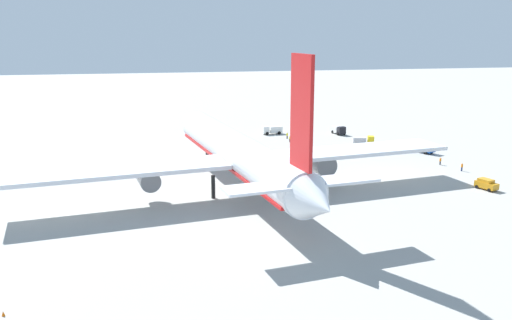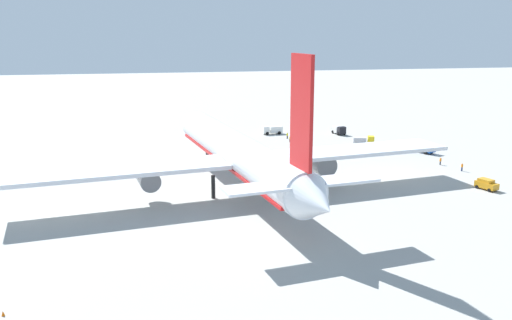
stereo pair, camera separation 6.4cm
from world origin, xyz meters
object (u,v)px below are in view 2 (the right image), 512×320
at_px(ground_worker_3, 287,136).
at_px(service_truck_4, 364,141).
at_px(ground_worker_4, 440,161).
at_px(service_truck_5, 422,147).
at_px(service_truck_2, 272,130).
at_px(airliner, 239,154).
at_px(ground_worker_0, 462,167).
at_px(service_van, 486,184).
at_px(traffic_cone_0, 3,313).
at_px(service_truck_3, 339,130).
at_px(ground_worker_1, 290,139).
at_px(ground_worker_2, 301,143).

bearing_deg(ground_worker_3, service_truck_4, -129.01).
relative_size(service_truck_4, ground_worker_4, 3.35).
distance_m(service_truck_5, ground_worker_4, 12.60).
bearing_deg(ground_worker_4, service_truck_2, 31.88).
xyz_separation_m(airliner, ground_worker_0, (5.32, -48.16, -6.32)).
distance_m(service_van, ground_worker_4, 19.01).
distance_m(ground_worker_0, traffic_cone_0, 90.48).
bearing_deg(service_truck_3, ground_worker_0, -167.31).
height_order(airliner, service_truck_4, airliner).
bearing_deg(ground_worker_0, service_truck_5, -2.90).
bearing_deg(airliner, service_truck_5, -64.41).
bearing_deg(ground_worker_0, ground_worker_3, 32.09).
bearing_deg(ground_worker_1, service_van, -155.18).
relative_size(ground_worker_0, ground_worker_1, 1.06).
bearing_deg(service_truck_4, ground_worker_1, 62.70).
xyz_separation_m(ground_worker_3, ground_worker_4, (-35.78, -24.60, -0.03)).
relative_size(service_truck_2, traffic_cone_0, 10.49).
distance_m(service_truck_2, service_truck_5, 42.62).
height_order(ground_worker_4, traffic_cone_0, ground_worker_4).
height_order(ground_worker_0, traffic_cone_0, ground_worker_0).
bearing_deg(service_truck_4, ground_worker_4, -160.04).
bearing_deg(service_truck_4, airliner, 131.12).
bearing_deg(service_van, service_truck_2, 21.88).
distance_m(service_truck_5, ground_worker_3, 35.76).
distance_m(ground_worker_1, ground_worker_2, 6.20).
distance_m(airliner, service_truck_2, 58.19).
bearing_deg(ground_worker_0, service_truck_4, 18.84).
bearing_deg(service_truck_5, airliner, 115.59).
bearing_deg(ground_worker_2, service_truck_3, -47.74).
distance_m(service_van, ground_worker_1, 55.23).
xyz_separation_m(service_van, ground_worker_2, (44.06, 21.92, -0.14)).
height_order(ground_worker_1, ground_worker_4, ground_worker_4).
distance_m(ground_worker_1, ground_worker_4, 40.08).
bearing_deg(service_van, traffic_cone_0, 111.30).
bearing_deg(traffic_cone_0, airliner, -40.08).
relative_size(ground_worker_2, ground_worker_3, 1.01).
relative_size(service_truck_3, traffic_cone_0, 9.61).
bearing_deg(service_truck_4, ground_worker_0, -161.16).
bearing_deg(ground_worker_4, airliner, 103.43).
height_order(service_truck_4, ground_worker_0, service_truck_4).
xyz_separation_m(service_truck_4, ground_worker_3, (13.32, 16.44, -0.47)).
bearing_deg(ground_worker_3, service_van, -157.50).
distance_m(airliner, service_truck_3, 63.24).
bearing_deg(ground_worker_1, airliner, 153.05).
height_order(ground_worker_0, ground_worker_2, ground_worker_2).
height_order(service_truck_5, traffic_cone_0, service_truck_5).
bearing_deg(ground_worker_3, airliner, 154.81).
bearing_deg(ground_worker_1, ground_worker_3, -6.59).
relative_size(service_truck_3, ground_worker_3, 3.06).
xyz_separation_m(service_van, traffic_cone_0, (-29.73, 76.27, -0.76)).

